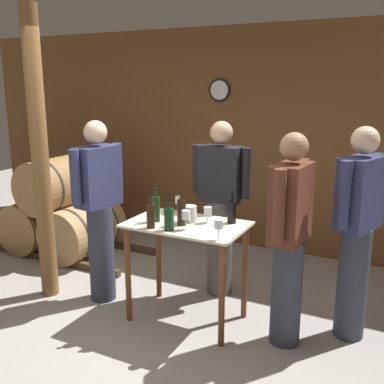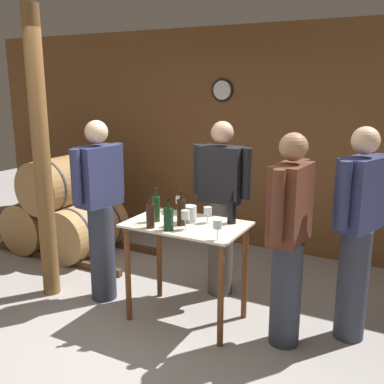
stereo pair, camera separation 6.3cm
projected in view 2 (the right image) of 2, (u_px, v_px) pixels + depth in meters
ground_plane at (143, 340)px, 3.64m from camera, size 14.00×14.00×0.00m
back_wall at (256, 140)px, 5.47m from camera, size 8.40×0.08×2.70m
barrel_rack at (64, 212)px, 5.52m from camera, size 2.21×0.89×1.18m
tasting_table at (186, 245)px, 3.82m from camera, size 1.00×0.62×0.88m
wooden_post at (42, 158)px, 4.16m from camera, size 0.16×0.16×2.70m
wine_bottle_far_left at (156, 208)px, 3.80m from camera, size 0.07×0.07×0.29m
wine_bottle_left at (150, 215)px, 3.63m from camera, size 0.07×0.07×0.30m
wine_bottle_center at (169, 219)px, 3.58m from camera, size 0.08×0.08×0.25m
wine_bottle_right at (181, 212)px, 3.70m from camera, size 0.07×0.07×0.29m
wine_bottle_far_right at (232, 211)px, 3.76m from camera, size 0.08×0.08×0.28m
wine_glass_near_left at (179, 201)px, 4.05m from camera, size 0.07×0.07×0.16m
wine_glass_near_center at (185, 215)px, 3.59m from camera, size 0.07×0.07×0.16m
wine_glass_near_right at (208, 211)px, 3.76m from camera, size 0.07×0.07×0.14m
wine_glass_far_side at (217, 225)px, 3.34m from camera, size 0.07×0.07×0.16m
ice_bucket at (190, 214)px, 3.80m from camera, size 0.12×0.12×0.14m
person_host at (100, 208)px, 4.16m from camera, size 0.29×0.58×1.71m
person_visitor_with_scarf at (357, 231)px, 3.48m from camera, size 0.34×0.56×1.72m
person_visitor_bearded at (221, 206)px, 4.27m from camera, size 0.59×0.24×1.69m
person_visitor_near_door at (289, 237)px, 3.40m from camera, size 0.25×0.59×1.68m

